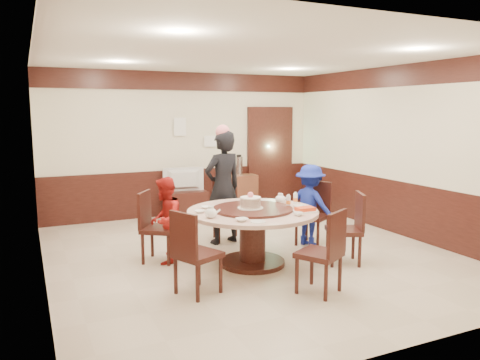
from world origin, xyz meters
name	(u,v)px	position (x,y,z in m)	size (l,w,h in m)	color
room	(251,180)	(0.01, 0.01, 1.08)	(6.00, 6.04, 2.84)	beige
banquet_table	(253,226)	(-0.18, -0.41, 0.53)	(1.74, 1.74, 0.78)	#341510
chair_0	(313,225)	(1.10, 0.06, 0.30)	(0.61, 0.60, 0.97)	#341510
chair_1	(227,221)	(0.01, 0.88, 0.30)	(0.51, 0.52, 0.97)	#341510
chair_2	(158,239)	(-1.29, 0.27, 0.30)	(0.61, 0.61, 0.97)	#341510
chair_3	(197,268)	(-1.20, -1.06, 0.30)	(0.58, 0.58, 0.97)	#341510
chair_4	(321,267)	(0.08, -1.63, 0.30)	(0.60, 0.60, 0.97)	#341510
chair_5	(345,241)	(0.99, -0.88, 0.30)	(0.59, 0.58, 0.97)	#341510
person_standing	(223,187)	(-0.13, 0.73, 0.88)	(0.64, 0.42, 1.76)	black
person_red	(165,220)	(-1.21, 0.18, 0.59)	(0.57, 0.45, 1.18)	#AB1A16
person_blue	(310,205)	(1.05, 0.07, 0.62)	(0.81, 0.46, 1.25)	#172899
birthday_cake	(250,203)	(-0.22, -0.42, 0.86)	(0.34, 0.34, 0.22)	white
teapot_left	(211,213)	(-0.85, -0.60, 0.81)	(0.17, 0.15, 0.13)	white
teapot_right	(280,199)	(0.38, -0.17, 0.81)	(0.17, 0.15, 0.13)	white
bowl_0	(206,207)	(-0.71, -0.07, 0.77)	(0.14, 0.14, 0.03)	white
bowl_1	(298,214)	(0.20, -0.95, 0.77)	(0.13, 0.13, 0.04)	white
bowl_2	(242,220)	(-0.58, -0.93, 0.77)	(0.15, 0.15, 0.04)	white
bowl_3	(298,207)	(0.44, -0.57, 0.77)	(0.15, 0.15, 0.05)	white
bowl_4	(200,211)	(-0.87, -0.27, 0.77)	(0.14, 0.14, 0.03)	white
saucer_near	(258,222)	(-0.43, -1.06, 0.76)	(0.18, 0.18, 0.01)	white
saucer_far	(265,200)	(0.27, 0.09, 0.76)	(0.18, 0.18, 0.01)	white
shrimp_platter	(305,210)	(0.39, -0.81, 0.78)	(0.30, 0.20, 0.06)	white
bottle_0	(288,201)	(0.35, -0.45, 0.83)	(0.06, 0.06, 0.16)	white
bottle_1	(295,199)	(0.53, -0.33, 0.83)	(0.06, 0.06, 0.16)	white
tv_stand	(185,204)	(-0.10, 2.75, 0.25)	(0.85, 0.45, 0.50)	#341510
television	(184,180)	(-0.10, 2.75, 0.73)	(0.80, 0.10, 0.46)	gray
side_cabinet	(237,193)	(1.04, 2.78, 0.38)	(0.80, 0.40, 0.75)	brown
thermos	(239,166)	(1.09, 2.78, 0.94)	(0.15, 0.15, 0.38)	silver
notice_left	(180,127)	(-0.10, 2.96, 1.75)	(0.25, 0.00, 0.35)	white
notice_right	(211,141)	(0.55, 2.96, 1.45)	(0.30, 0.00, 0.22)	white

